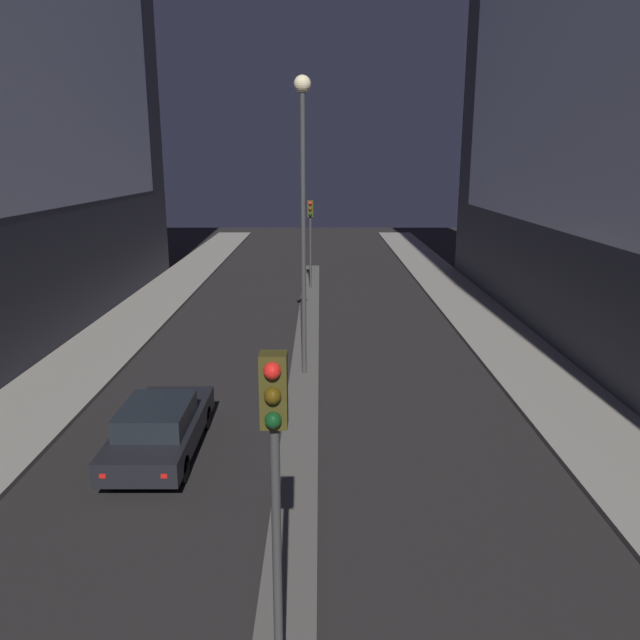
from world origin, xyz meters
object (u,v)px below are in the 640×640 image
Objects in this scene: traffic_light_mid at (310,224)px; street_lamp at (303,180)px; car_left_lane at (160,427)px; traffic_light_near at (275,459)px.

street_lamp reaches higher than traffic_light_mid.
car_left_lane is at bearing -99.50° from traffic_light_mid.
traffic_light_mid reaches higher than car_left_lane.
traffic_light_near reaches higher than car_left_lane.
traffic_light_mid is 14.96m from street_lamp.
traffic_light_near is at bearing -65.42° from car_left_lane.
car_left_lane is at bearing -120.27° from street_lamp.
street_lamp is at bearing -90.00° from traffic_light_mid.
street_lamp is at bearing 90.00° from traffic_light_near.
traffic_light_mid is 0.51× the size of street_lamp.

